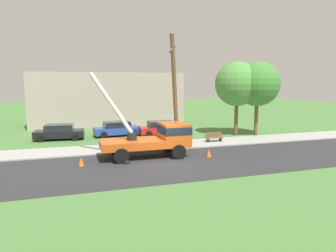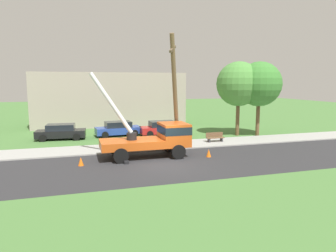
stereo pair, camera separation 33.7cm
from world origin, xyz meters
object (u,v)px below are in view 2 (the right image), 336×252
Objects in this scene: leaning_utility_pole at (175,93)px; parked_sedan_red at (162,128)px; utility_truck at (156,137)px; park_bench at (215,138)px; traffic_cone_ahead at (209,153)px; parked_sedan_black at (61,132)px; parked_sedan_blue at (118,129)px; roadside_tree_far at (259,84)px; traffic_cone_curbside at (170,147)px; roadside_tree_near at (239,84)px; traffic_cone_behind at (81,161)px.

parked_sedan_red is (1.07, 7.43, -3.75)m from leaning_utility_pole.
utility_truck is 7.05m from park_bench.
park_bench is at bearing 28.32° from utility_truck.
park_bench is (2.65, 4.58, 0.18)m from traffic_cone_ahead.
parked_sedan_black and parked_sedan_blue have the same top height.
roadside_tree_far is at bearing 39.14° from traffic_cone_ahead.
traffic_cone_ahead is 1.00× the size of traffic_cone_curbside.
park_bench is at bearing -37.94° from parked_sedan_blue.
traffic_cone_ahead is 5.30m from park_bench.
leaning_utility_pole is 15.53× the size of traffic_cone_curbside.
traffic_cone_curbside is 7.18m from parked_sedan_red.
roadside_tree_near reaches higher than parked_sedan_red.
traffic_cone_ahead is 0.08× the size of roadside_tree_far.
parked_sedan_blue is at bearing 168.08° from parked_sedan_red.
traffic_cone_ahead and traffic_cone_curbside have the same top height.
traffic_cone_behind is 12.39m from parked_sedan_red.
parked_sedan_blue and parked_sedan_red have the same top height.
roadside_tree_near is (16.79, -2.70, 4.37)m from parked_sedan_black.
traffic_cone_ahead is (3.51, -1.27, -1.13)m from utility_truck.
parked_sedan_red is (1.34, 7.04, 0.43)m from traffic_cone_curbside.
roadside_tree_near is (8.52, 4.84, 4.81)m from traffic_cone_curbside.
traffic_cone_behind is at bearing -109.91° from parked_sedan_blue.
traffic_cone_ahead is at bearing -44.41° from parked_sedan_black.
roadside_tree_near reaches higher than park_bench.
traffic_cone_behind is (-6.94, -2.02, -4.18)m from leaning_utility_pole.
traffic_cone_curbside is 0.08× the size of roadside_tree_far.
leaning_utility_pole reaches higher than roadside_tree_far.
parked_sedan_red reaches higher than park_bench.
roadside_tree_near is (7.18, -2.21, 4.37)m from parked_sedan_red.
utility_truck is 9.43m from parked_sedan_blue.
parked_sedan_blue reaches higher than traffic_cone_behind.
utility_truck is at bearing 160.11° from traffic_cone_ahead.
leaning_utility_pole reaches higher than utility_truck.
parked_sedan_black is at bearing 177.05° from parked_sedan_red.
roadside_tree_near is at bearing 37.10° from park_bench.
parked_sedan_blue is at bearing 115.39° from traffic_cone_ahead.
leaning_utility_pole is 1.97× the size of parked_sedan_red.
roadside_tree_near is at bearing 25.50° from traffic_cone_behind.
utility_truck is 4.23× the size of park_bench.
parked_sedan_black reaches higher than traffic_cone_ahead.
roadside_tree_far reaches higher than parked_sedan_red.
roadside_tree_near is (3.78, 2.86, 4.62)m from park_bench.
parked_sedan_black is (-10.36, 10.15, 0.43)m from traffic_cone_ahead.
parked_sedan_black is at bearing 156.84° from park_bench.
traffic_cone_behind is 0.08× the size of roadside_tree_near.
traffic_cone_curbside is 12.12m from roadside_tree_far.
parked_sedan_blue is (5.35, 0.40, 0.00)m from parked_sedan_black.
parked_sedan_black reaches higher than traffic_cone_behind.
traffic_cone_curbside is at bearing -69.80° from parked_sedan_blue.
utility_truck is 11.24m from parked_sedan_black.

